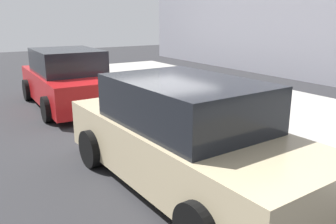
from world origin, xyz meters
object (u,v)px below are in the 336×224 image
Objects in this scene: suitcase_black_0 at (266,120)px; suitcase_maroon_3 at (221,104)px; suitcase_teal_2 at (233,110)px; fire_hydrant at (167,87)px; suitcase_navy_1 at (252,114)px; suitcase_olive_6 at (181,92)px; bollard_post at (155,85)px; suitcase_red_5 at (195,96)px; parked_car_beige_0 at (184,137)px; suitcase_silver_4 at (205,100)px; parked_car_red_1 at (68,80)px.

suitcase_maroon_3 is (1.54, -0.15, -0.02)m from suitcase_black_0.
suitcase_teal_2 is 1.15× the size of fire_hydrant.
suitcase_navy_1 is 0.87× the size of suitcase_olive_6.
fire_hydrant is at bearing -162.40° from bollard_post.
suitcase_black_0 is 1.06× the size of suitcase_red_5.
suitcase_navy_1 is 0.51m from suitcase_teal_2.
fire_hydrant is at bearing -0.48° from suitcase_teal_2.
bollard_post is at bearing 3.16° from suitcase_navy_1.
suitcase_navy_1 is 2.78m from parked_car_beige_0.
suitcase_black_0 is 0.88× the size of suitcase_olive_6.
suitcase_silver_4 is 3.95m from parked_car_red_1.
suitcase_black_0 is at bearing -178.97° from bollard_post.
suitcase_black_0 is 1.01× the size of suitcase_silver_4.
suitcase_black_0 reaches higher than suitcase_navy_1.
suitcase_navy_1 is 1.07× the size of suitcase_teal_2.
suitcase_black_0 is 0.19× the size of parked_car_beige_0.
suitcase_olive_6 is at bearing 0.01° from suitcase_teal_2.
suitcase_maroon_3 is 1.19× the size of fire_hydrant.
suitcase_red_5 reaches higher than suitcase_teal_2.
suitcase_olive_6 is at bearing -130.33° from parked_car_red_1.
parked_car_beige_0 is (-1.60, 2.45, 0.31)m from suitcase_teal_2.
suitcase_navy_1 is 1.23× the size of bollard_post.
suitcase_black_0 is at bearing 177.71° from suitcase_silver_4.
suitcase_black_0 reaches higher than suitcase_silver_4.
suitcase_black_0 is 1.08× the size of suitcase_teal_2.
fire_hydrant is at bearing -1.11° from suitcase_black_0.
suitcase_silver_4 is at bearing -179.72° from fire_hydrant.
suitcase_teal_2 is 4.80m from parked_car_red_1.
suitcase_teal_2 is at bearing -177.79° from bollard_post.
parked_car_beige_0 is at bearing 180.00° from parked_car_red_1.
suitcase_black_0 reaches higher than suitcase_red_5.
suitcase_silver_4 is at bearing -178.10° from suitcase_olive_6.
suitcase_navy_1 is 3.78m from bollard_post.
parked_car_red_1 is (2.57, 2.54, 0.29)m from suitcase_red_5.
suitcase_navy_1 is at bearing -178.16° from suitcase_silver_4.
suitcase_maroon_3 is 1.50m from suitcase_olive_6.
parked_car_red_1 is (4.12, 2.45, 0.30)m from suitcase_teal_2.
parked_car_red_1 reaches higher than suitcase_red_5.
suitcase_navy_1 is 1.04× the size of suitcase_red_5.
fire_hydrant is (1.74, 0.01, 0.05)m from suitcase_silver_4.
suitcase_maroon_3 is 1.20× the size of bollard_post.
suitcase_olive_6 is 4.39m from parked_car_beige_0.
suitcase_olive_6 reaches higher than suitcase_maroon_3.
suitcase_olive_6 is at bearing 10.51° from suitcase_red_5.
suitcase_red_5 is at bearing -38.90° from parked_car_beige_0.
suitcase_maroon_3 is at bearing -175.26° from bollard_post.
suitcase_teal_2 is 0.19× the size of parked_car_red_1.
suitcase_navy_1 is at bearing -176.84° from bollard_post.
parked_car_beige_0 reaches higher than suitcase_silver_4.
suitcase_olive_6 is 0.76m from fire_hydrant.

